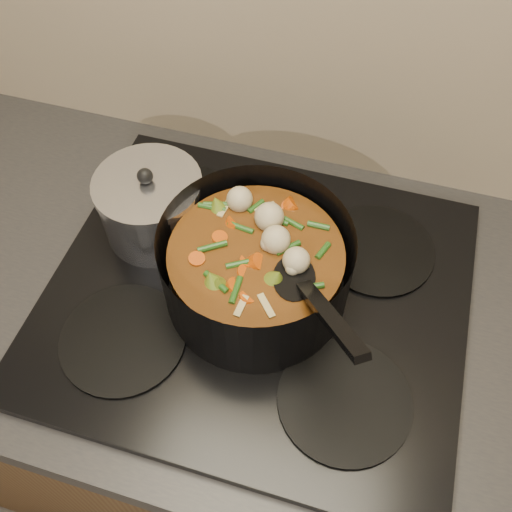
# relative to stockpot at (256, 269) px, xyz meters

# --- Properties ---
(counter) EXTENTS (2.64, 0.64, 0.91)m
(counter) POSITION_rel_stockpot_xyz_m (0.00, -0.00, -0.54)
(counter) COLOR brown
(counter) RESTS_ON ground
(stovetop) EXTENTS (0.62, 0.54, 0.03)m
(stovetop) POSITION_rel_stockpot_xyz_m (0.00, -0.00, -0.07)
(stovetop) COLOR black
(stovetop) RESTS_ON counter
(stockpot) EXTENTS (0.35, 0.35, 0.20)m
(stockpot) POSITION_rel_stockpot_xyz_m (0.00, 0.00, 0.00)
(stockpot) COLOR black
(stockpot) RESTS_ON stovetop
(saucepan) EXTENTS (0.16, 0.16, 0.13)m
(saucepan) POSITION_rel_stockpot_xyz_m (-0.19, 0.07, -0.01)
(saucepan) COLOR silver
(saucepan) RESTS_ON stovetop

